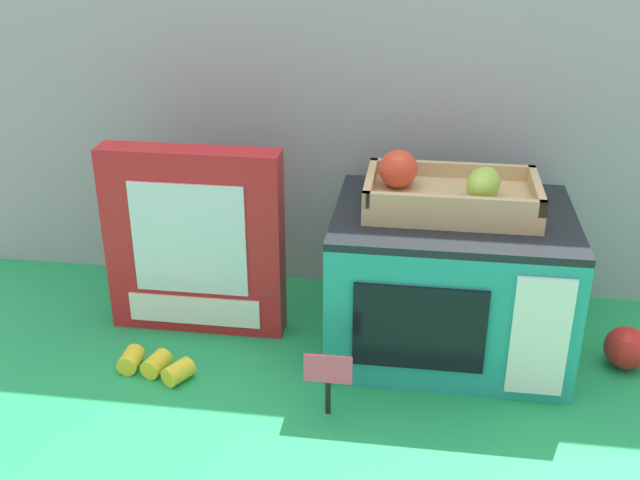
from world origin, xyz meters
name	(u,v)px	position (x,y,z in m)	size (l,w,h in m)	color
ground_plane	(372,344)	(0.00, 0.00, 0.00)	(1.70, 1.70, 0.00)	#219E54
display_back_panel	(389,78)	(0.00, 0.23, 0.40)	(1.61, 0.03, 0.80)	#A0A3A8
toy_microwave	(449,280)	(0.12, 0.02, 0.12)	(0.37, 0.30, 0.24)	teal
food_groups_crate	(446,193)	(0.11, 0.03, 0.27)	(0.27, 0.16, 0.09)	tan
cookie_set_box	(194,242)	(-0.30, 0.02, 0.16)	(0.30, 0.06, 0.32)	red
price_sign	(328,375)	(-0.05, -0.20, 0.07)	(0.07, 0.01, 0.10)	black
loose_toy_banana	(155,365)	(-0.33, -0.14, 0.02)	(0.13, 0.07, 0.03)	yellow
loose_toy_apple	(626,348)	(0.41, -0.01, 0.03)	(0.07, 0.07, 0.07)	red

